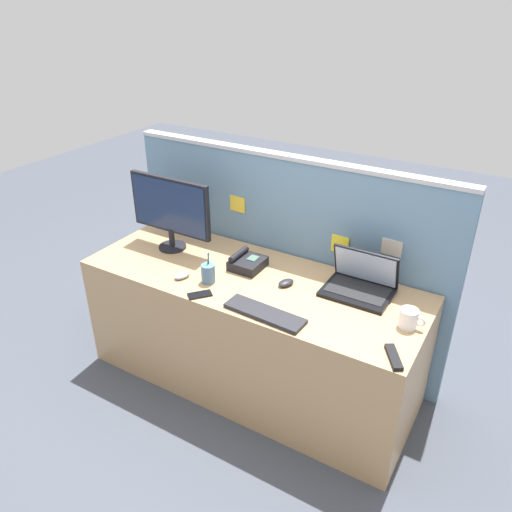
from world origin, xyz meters
name	(u,v)px	position (x,y,z in m)	size (l,w,h in m)	color
ground_plane	(252,378)	(0.00, 0.00, 0.00)	(10.00, 10.00, 0.00)	#424751
desk	(252,331)	(0.00, 0.00, 0.37)	(1.99, 0.73, 0.75)	tan
cubicle_divider	(285,258)	(0.00, 0.41, 0.69)	(2.13, 0.08, 1.37)	#6084A3
desktop_monitor	(170,209)	(-0.63, 0.07, 1.01)	(0.58, 0.17, 0.46)	black
laptop	(360,282)	(0.58, 0.19, 0.80)	(0.36, 0.27, 0.23)	black
desk_phone	(247,263)	(-0.09, 0.09, 0.78)	(0.18, 0.19, 0.09)	black
keyboard_main	(265,313)	(0.25, -0.28, 0.76)	(0.43, 0.12, 0.02)	#232328
computer_mouse_right_hand	(182,275)	(-0.34, -0.20, 0.76)	(0.06, 0.10, 0.03)	#9EA0A8
computer_mouse_left_hand	(286,283)	(0.21, 0.03, 0.76)	(0.06, 0.10, 0.03)	#232328
pen_cup	(208,273)	(-0.19, -0.16, 0.80)	(0.08, 0.08, 0.18)	#4C7093
cell_phone_black_slab	(200,295)	(-0.14, -0.30, 0.75)	(0.06, 0.13, 0.01)	black
tv_remote	(394,357)	(0.91, -0.28, 0.76)	(0.04, 0.17, 0.02)	black
coffee_mug	(409,318)	(0.90, -0.01, 0.80)	(0.13, 0.09, 0.10)	white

